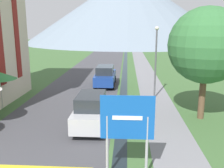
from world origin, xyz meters
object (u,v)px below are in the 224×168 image
at_px(road_sign, 127,125).
at_px(parked_car_near, 92,110).
at_px(cafe_umbrella_rear_green, 0,76).
at_px(streetlamp, 156,56).
at_px(tree_by_path, 206,46).
at_px(parked_car_far, 105,76).

bearing_deg(road_sign, parked_car_near, 112.68).
xyz_separation_m(parked_car_near, cafe_umbrella_rear_green, (-6.25, 2.65, 1.27)).
height_order(parked_car_near, streetlamp, streetlamp).
height_order(parked_car_near, tree_by_path, tree_by_path).
distance_m(parked_car_near, streetlamp, 7.32).
bearing_deg(cafe_umbrella_rear_green, road_sign, -41.31).
xyz_separation_m(cafe_umbrella_rear_green, streetlamp, (10.18, 3.12, 0.93)).
distance_m(parked_car_near, parked_car_far, 9.53).
height_order(parked_car_far, tree_by_path, tree_by_path).
xyz_separation_m(parked_car_near, parked_car_far, (-0.10, 9.53, 0.00)).
xyz_separation_m(road_sign, tree_by_path, (4.29, 6.09, 2.24)).
bearing_deg(parked_car_far, tree_by_path, -51.70).
relative_size(parked_car_near, parked_car_far, 0.92).
distance_m(cafe_umbrella_rear_green, streetlamp, 10.68).
xyz_separation_m(parked_car_near, streetlamp, (3.93, 5.77, 2.20)).
distance_m(parked_car_far, streetlamp, 5.94).
bearing_deg(parked_car_far, road_sign, -81.99).
relative_size(parked_car_near, cafe_umbrella_rear_green, 1.69).
relative_size(streetlamp, tree_by_path, 0.83).
relative_size(parked_car_far, streetlamp, 0.85).
bearing_deg(parked_car_far, parked_car_near, -89.41).
distance_m(parked_car_far, tree_by_path, 10.63).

